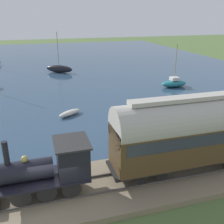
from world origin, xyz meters
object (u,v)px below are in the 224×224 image
Objects in this scene: steam_locomotive at (52,166)px; sailboat_teal at (174,83)px; passenger_coach at (194,130)px; sailboat_black at (59,69)px; rowboat_near_shore at (70,113)px.

sailboat_teal is (19.67, -18.37, -1.60)m from steam_locomotive.
passenger_coach is at bearing -90.00° from steam_locomotive.
passenger_coach reaches higher than steam_locomotive.
passenger_coach is at bearing -137.25° from sailboat_black.
steam_locomotive reaches higher than rowboat_near_shore.
rowboat_near_shore is at bearing 114.13° from sailboat_teal.
sailboat_black is 2.59× the size of rowboat_near_shore.
sailboat_teal is at bearing -99.13° from rowboat_near_shore.
sailboat_teal reaches higher than steam_locomotive.
sailboat_black is at bearing 8.27° from passenger_coach.
sailboat_teal is 2.21× the size of rowboat_near_shore.
steam_locomotive is 0.76× the size of sailboat_black.
sailboat_teal is 20.47m from sailboat_black.
passenger_coach is 1.79× the size of sailboat_teal.
sailboat_teal is (19.67, -9.77, -2.61)m from passenger_coach.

